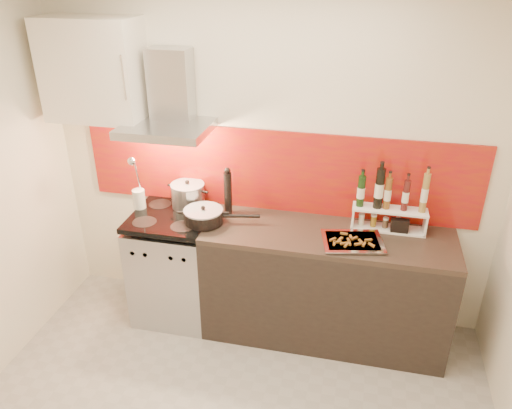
% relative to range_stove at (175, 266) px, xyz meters
% --- Properties ---
extents(back_wall, '(3.40, 0.02, 2.60)m').
position_rel_range_stove_xyz_m(back_wall, '(0.70, 0.30, 0.86)').
color(back_wall, silver).
rests_on(back_wall, ground).
extents(backsplash, '(3.00, 0.02, 0.64)m').
position_rel_range_stove_xyz_m(backsplash, '(0.75, 0.29, 0.78)').
color(backsplash, '#9D0819').
rests_on(backsplash, back_wall).
extents(range_stove, '(0.60, 0.60, 0.91)m').
position_rel_range_stove_xyz_m(range_stove, '(0.00, 0.00, 0.00)').
color(range_stove, '#B7B7BA').
rests_on(range_stove, ground).
extents(counter, '(1.80, 0.60, 0.90)m').
position_rel_range_stove_xyz_m(counter, '(1.20, 0.00, 0.01)').
color(counter, black).
rests_on(counter, ground).
extents(range_hood, '(0.62, 0.50, 0.61)m').
position_rel_range_stove_xyz_m(range_hood, '(0.00, 0.14, 1.30)').
color(range_hood, '#B7B7BA').
rests_on(range_hood, back_wall).
extents(upper_cabinet, '(0.70, 0.35, 0.72)m').
position_rel_range_stove_xyz_m(upper_cabinet, '(-0.55, 0.13, 1.51)').
color(upper_cabinet, white).
rests_on(upper_cabinet, back_wall).
extents(stock_pot, '(0.26, 0.26, 0.23)m').
position_rel_range_stove_xyz_m(stock_pot, '(0.08, 0.17, 0.56)').
color(stock_pot, '#B7B7BA').
rests_on(stock_pot, range_stove).
extents(saute_pan, '(0.56, 0.29, 0.13)m').
position_rel_range_stove_xyz_m(saute_pan, '(0.29, -0.05, 0.52)').
color(saute_pan, black).
rests_on(saute_pan, range_stove).
extents(utensil_jar, '(0.10, 0.14, 0.46)m').
position_rel_range_stove_xyz_m(utensil_jar, '(-0.28, 0.06, 0.60)').
color(utensil_jar, silver).
rests_on(utensil_jar, range_stove).
extents(pepper_mill, '(0.06, 0.06, 0.38)m').
position_rel_range_stove_xyz_m(pepper_mill, '(0.42, 0.15, 0.64)').
color(pepper_mill, black).
rests_on(pepper_mill, counter).
extents(step_shelf, '(0.52, 0.14, 0.47)m').
position_rel_range_stove_xyz_m(step_shelf, '(1.59, 0.16, 0.65)').
color(step_shelf, white).
rests_on(step_shelf, counter).
extents(caddy_box, '(0.12, 0.05, 0.11)m').
position_rel_range_stove_xyz_m(caddy_box, '(1.69, 0.12, 0.52)').
color(caddy_box, black).
rests_on(caddy_box, counter).
extents(baking_tray, '(0.47, 0.39, 0.03)m').
position_rel_range_stove_xyz_m(baking_tray, '(1.37, -0.10, 0.47)').
color(baking_tray, silver).
rests_on(baking_tray, counter).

